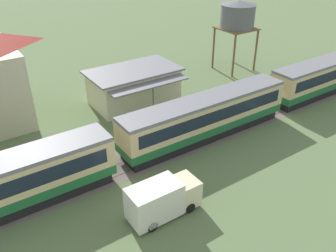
{
  "coord_description": "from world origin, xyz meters",
  "views": [
    {
      "loc": [
        -27.93,
        -22.47,
        18.01
      ],
      "look_at": [
        -11.93,
        1.08,
        1.65
      ],
      "focal_mm": 38.0,
      "sensor_mm": 36.0,
      "label": 1
    }
  ],
  "objects": [
    {
      "name": "railway_track",
      "position": [
        -17.05,
        -0.23,
        0.01
      ],
      "size": [
        147.41,
        3.6,
        0.04
      ],
      "color": "#665B51",
      "rests_on": "ground_plane"
    },
    {
      "name": "passenger_train",
      "position": [
        -17.74,
        -0.23,
        2.3
      ],
      "size": [
        74.94,
        3.03,
        4.15
      ],
      "color": "#1E6033",
      "rests_on": "ground_plane"
    },
    {
      "name": "ground_plane",
      "position": [
        0.0,
        0.0,
        0.0
      ],
      "size": [
        600.0,
        600.0,
        0.0
      ],
      "primitive_type": "plane",
      "color": "#566B42"
    },
    {
      "name": "water_tower",
      "position": [
        6.31,
        11.68,
        7.4
      ],
      "size": [
        4.67,
        4.67,
        9.31
      ],
      "color": "brown",
      "rests_on": "ground_plane"
    },
    {
      "name": "station_building",
      "position": [
        -10.34,
        10.25,
        1.99
      ],
      "size": [
        10.07,
        7.23,
        3.92
      ],
      "color": "beige",
      "rests_on": "ground_plane"
    },
    {
      "name": "delivery_truck_cream",
      "position": [
        -17.7,
        -6.72,
        1.38
      ],
      "size": [
        5.28,
        2.08,
        2.73
      ],
      "color": "beige",
      "rests_on": "ground_plane"
    }
  ]
}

